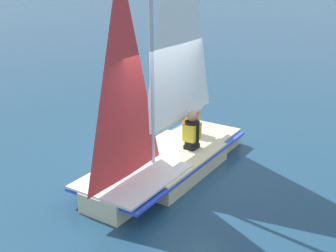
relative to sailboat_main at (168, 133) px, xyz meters
name	(u,v)px	position (x,y,z in m)	size (l,w,h in m)	color
ground_plane	(168,171)	(0.00, -0.01, -0.83)	(260.00, 260.00, 0.00)	navy
sailboat_main	(168,133)	(0.00, 0.00, 0.00)	(2.70, 4.44, 5.84)	beige
sailor_helm	(192,137)	(-0.07, -0.58, -0.21)	(0.38, 0.40, 1.16)	black
sailor_crew	(191,123)	(0.54, -1.12, -0.21)	(0.38, 0.40, 1.16)	black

